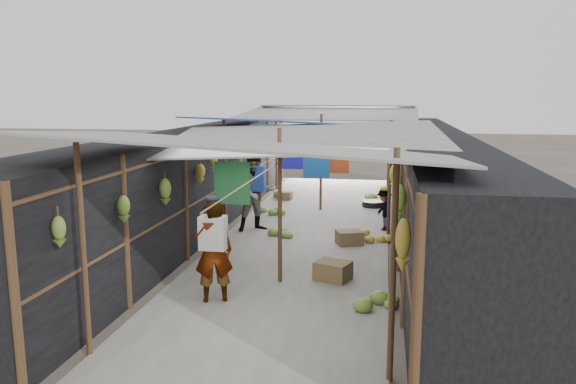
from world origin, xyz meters
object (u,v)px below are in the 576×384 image
Objects in this scene: crate_near at (349,238)px; shopper_blue at (256,192)px; black_basin at (373,204)px; vendor_elderly at (213,251)px; vendor_seated at (384,210)px.

shopper_blue is at bearing 137.18° from crate_near.
vendor_elderly reaches higher than black_basin.
shopper_blue is (-2.20, 0.91, 0.75)m from crate_near.
vendor_seated is at bearing 42.83° from crate_near.
vendor_seated is (2.53, 4.98, -0.31)m from vendor_elderly.
vendor_elderly is 4.52m from shopper_blue.
black_basin is at bearing 18.26° from shopper_blue.
black_basin is at bearing 64.08° from crate_near.
crate_near reaches higher than black_basin.
crate_near is 4.10m from black_basin.
vendor_elderly is 1.63× the size of vendor_seated.
shopper_blue reaches higher than black_basin.
vendor_seated reaches higher than crate_near.
black_basin is (0.39, 4.08, -0.07)m from crate_near.
crate_near is 0.33× the size of vendor_elderly.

